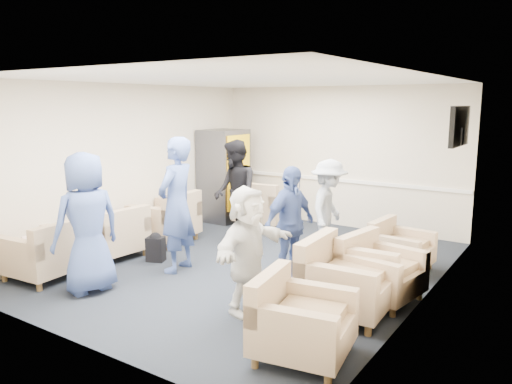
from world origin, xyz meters
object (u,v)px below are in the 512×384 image
Objects in this scene: person_front_left at (87,223)px; person_mid_right at (290,224)px; armchair_right_midfar at (377,273)px; person_mid_left at (177,205)px; armchair_right_near at (298,323)px; person_front_right at (248,249)px; armchair_right_far at (398,249)px; vending_machine at (224,175)px; armchair_left_near at (46,254)px; armchair_left_mid at (114,236)px; armchair_right_midnear at (342,283)px; person_back_right at (329,209)px; armchair_corner at (263,207)px; armchair_left_far at (168,221)px; person_back_left at (235,192)px.

person_front_left is 1.14× the size of person_mid_right.
person_mid_left is at bearing 110.28° from armchair_right_midfar.
person_mid_right is (1.94, 1.75, -0.11)m from person_front_left.
armchair_right_near is 1.25m from person_front_right.
armchair_right_far is at bearing 147.07° from person_front_left.
vending_machine is at bearing 34.74° from armchair_right_near.
vending_machine is 3.17m from person_mid_left.
person_front_left is at bearing 88.18° from armchair_left_near.
person_mid_right is at bearing 106.62° from armchair_left_mid.
person_front_left reaches higher than person_mid_right.
person_back_right is at bearing 26.84° from armchair_right_midnear.
person_mid_left is at bearing 120.50° from person_mid_right.
person_mid_right is at bearing 118.12° from armchair_left_near.
armchair_right_near is at bearing -136.22° from person_mid_right.
person_front_right is at bearing 114.41° from armchair_corner.
vending_machine is (-0.20, 1.88, 0.55)m from armchair_left_far.
armchair_left_near is 4.94m from armchair_right_far.
person_back_right is at bearing 12.42° from person_mid_right.
armchair_right_near is at bearing 101.72° from person_front_left.
armchair_right_near is 0.63× the size of person_back_right.
person_mid_right reaches higher than armchair_left_mid.
armchair_corner is at bearing 0.65° from vending_machine.
person_back_right is (2.68, 0.75, 0.40)m from armchair_left_far.
person_mid_left reaches higher than armchair_right_near.
armchair_left_mid is 4.30m from armchair_right_far.
armchair_right_near is 2.99m from person_mid_left.
armchair_corner reaches higher than armchair_left_mid.
person_mid_left is (1.14, -0.99, 0.59)m from armchair_left_far.
armchair_right_midnear is at bearing 122.89° from person_front_left.
armchair_right_near is at bearing -174.65° from armchair_right_midfar.
armchair_corner is at bearing 168.74° from armchair_left_mid.
armchair_left_mid is 1.39m from person_mid_left.
person_mid_left is at bearing 92.09° from armchair_corner.
vending_machine is 1.03× the size of person_front_left.
vending_machine is at bearing 175.07° from person_back_left.
armchair_right_midfar is 1.25m from armchair_right_far.
person_back_left is at bearing 176.83° from person_mid_left.
armchair_left_far is 2.03m from armchair_corner.
armchair_right_near is at bearing -174.62° from armchair_right_far.
person_back_left is at bearing 55.10° from armchair_right_midnear.
armchair_right_midnear reaches higher than armchair_right_far.
vending_machine is at bearing -173.75° from armchair_left_mid.
armchair_left_mid is 4.06m from armchair_right_midfar.
person_back_left is at bearing 98.71° from armchair_right_far.
armchair_corner is 0.56× the size of vending_machine.
person_front_left reaches higher than armchair_left_mid.
person_front_left is at bearing 140.04° from armchair_right_far.
armchair_right_midnear is at bearing 68.45° from armchair_left_far.
armchair_left_far reaches higher than armchair_right_far.
armchair_right_near is at bearing 56.35° from person_mid_left.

